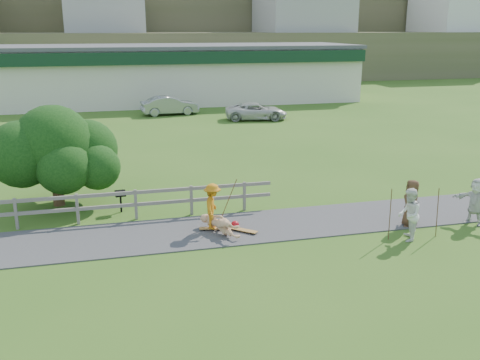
{
  "coord_description": "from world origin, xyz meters",
  "views": [
    {
      "loc": [
        -2.82,
        -15.1,
        6.63
      ],
      "look_at": [
        1.5,
        2.0,
        1.58
      ],
      "focal_mm": 40.0,
      "sensor_mm": 36.0,
      "label": 1
    }
  ],
  "objects_px": {
    "skater_rider": "(213,209)",
    "car_silver": "(170,106)",
    "skater_fallen": "(220,225)",
    "spectator_c": "(411,203)",
    "spectator_a": "(409,215)",
    "tree": "(56,167)",
    "bbq": "(121,201)",
    "car_white": "(256,111)",
    "spectator_d": "(476,202)"
  },
  "relations": [
    {
      "from": "spectator_a",
      "to": "car_silver",
      "type": "relative_size",
      "value": 0.39
    },
    {
      "from": "spectator_a",
      "to": "tree",
      "type": "relative_size",
      "value": 0.36
    },
    {
      "from": "skater_rider",
      "to": "tree",
      "type": "height_order",
      "value": "tree"
    },
    {
      "from": "car_silver",
      "to": "bbq",
      "type": "height_order",
      "value": "car_silver"
    },
    {
      "from": "spectator_a",
      "to": "spectator_d",
      "type": "distance_m",
      "value": 3.11
    },
    {
      "from": "spectator_d",
      "to": "car_white",
      "type": "bearing_deg",
      "value": 154.28
    },
    {
      "from": "spectator_c",
      "to": "car_white",
      "type": "bearing_deg",
      "value": -160.92
    },
    {
      "from": "spectator_c",
      "to": "tree",
      "type": "xyz_separation_m",
      "value": [
        -11.92,
        5.37,
        0.68
      ]
    },
    {
      "from": "skater_fallen",
      "to": "bbq",
      "type": "distance_m",
      "value": 4.36
    },
    {
      "from": "spectator_a",
      "to": "spectator_c",
      "type": "relative_size",
      "value": 1.04
    },
    {
      "from": "spectator_a",
      "to": "car_silver",
      "type": "xyz_separation_m",
      "value": [
        -4.29,
        27.66,
        -0.13
      ]
    },
    {
      "from": "spectator_c",
      "to": "car_silver",
      "type": "distance_m",
      "value": 27.04
    },
    {
      "from": "skater_fallen",
      "to": "spectator_c",
      "type": "distance_m",
      "value": 6.59
    },
    {
      "from": "car_white",
      "to": "bbq",
      "type": "distance_m",
      "value": 21.43
    },
    {
      "from": "skater_fallen",
      "to": "bbq",
      "type": "bearing_deg",
      "value": 110.47
    },
    {
      "from": "skater_rider",
      "to": "spectator_c",
      "type": "distance_m",
      "value": 6.8
    },
    {
      "from": "spectator_a",
      "to": "spectator_c",
      "type": "xyz_separation_m",
      "value": [
        0.74,
        1.1,
        -0.03
      ]
    },
    {
      "from": "spectator_a",
      "to": "car_white",
      "type": "xyz_separation_m",
      "value": [
        1.65,
        23.71,
        -0.23
      ]
    },
    {
      "from": "spectator_d",
      "to": "car_white",
      "type": "relative_size",
      "value": 0.36
    },
    {
      "from": "spectator_c",
      "to": "car_silver",
      "type": "height_order",
      "value": "spectator_c"
    },
    {
      "from": "car_silver",
      "to": "car_white",
      "type": "relative_size",
      "value": 0.97
    },
    {
      "from": "car_white",
      "to": "spectator_c",
      "type": "bearing_deg",
      "value": -172.21
    },
    {
      "from": "spectator_a",
      "to": "car_silver",
      "type": "height_order",
      "value": "spectator_a"
    },
    {
      "from": "tree",
      "to": "spectator_d",
      "type": "bearing_deg",
      "value": -22.02
    },
    {
      "from": "skater_fallen",
      "to": "spectator_a",
      "type": "relative_size",
      "value": 1.06
    },
    {
      "from": "skater_rider",
      "to": "spectator_a",
      "type": "distance_m",
      "value": 6.38
    },
    {
      "from": "spectator_d",
      "to": "bbq",
      "type": "bearing_deg",
      "value": -139.08
    },
    {
      "from": "tree",
      "to": "skater_rider",
      "type": "bearing_deg",
      "value": -38.49
    },
    {
      "from": "car_silver",
      "to": "tree",
      "type": "relative_size",
      "value": 0.93
    },
    {
      "from": "skater_fallen",
      "to": "car_white",
      "type": "bearing_deg",
      "value": 46.3
    },
    {
      "from": "skater_fallen",
      "to": "spectator_d",
      "type": "relative_size",
      "value": 1.11
    },
    {
      "from": "spectator_a",
      "to": "tree",
      "type": "xyz_separation_m",
      "value": [
        -11.17,
        6.47,
        0.65
      ]
    },
    {
      "from": "skater_fallen",
      "to": "spectator_c",
      "type": "height_order",
      "value": "spectator_c"
    },
    {
      "from": "car_white",
      "to": "spectator_d",
      "type": "bearing_deg",
      "value": -166.5
    },
    {
      "from": "skater_fallen",
      "to": "car_white",
      "type": "xyz_separation_m",
      "value": [
        7.42,
        21.73,
        0.3
      ]
    },
    {
      "from": "skater_rider",
      "to": "bbq",
      "type": "relative_size",
      "value": 1.89
    },
    {
      "from": "spectator_d",
      "to": "spectator_a",
      "type": "bearing_deg",
      "value": -105.47
    },
    {
      "from": "spectator_c",
      "to": "tree",
      "type": "distance_m",
      "value": 13.09
    },
    {
      "from": "spectator_a",
      "to": "skater_rider",
      "type": "bearing_deg",
      "value": -82.9
    },
    {
      "from": "spectator_d",
      "to": "tree",
      "type": "bearing_deg",
      "value": -141.15
    },
    {
      "from": "spectator_a",
      "to": "car_silver",
      "type": "bearing_deg",
      "value": -142.8
    },
    {
      "from": "spectator_a",
      "to": "spectator_c",
      "type": "bearing_deg",
      "value": 174.3
    },
    {
      "from": "spectator_d",
      "to": "tree",
      "type": "relative_size",
      "value": 0.35
    },
    {
      "from": "skater_rider",
      "to": "car_white",
      "type": "distance_m",
      "value": 22.71
    },
    {
      "from": "spectator_a",
      "to": "bbq",
      "type": "height_order",
      "value": "spectator_a"
    },
    {
      "from": "skater_rider",
      "to": "tree",
      "type": "relative_size",
      "value": 0.33
    },
    {
      "from": "skater_rider",
      "to": "spectator_c",
      "type": "relative_size",
      "value": 0.94
    },
    {
      "from": "skater_rider",
      "to": "car_silver",
      "type": "xyz_separation_m",
      "value": [
        1.65,
        25.35,
        -0.05
      ]
    },
    {
      "from": "spectator_a",
      "to": "car_white",
      "type": "relative_size",
      "value": 0.38
    },
    {
      "from": "skater_fallen",
      "to": "spectator_c",
      "type": "relative_size",
      "value": 1.1
    }
  ]
}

